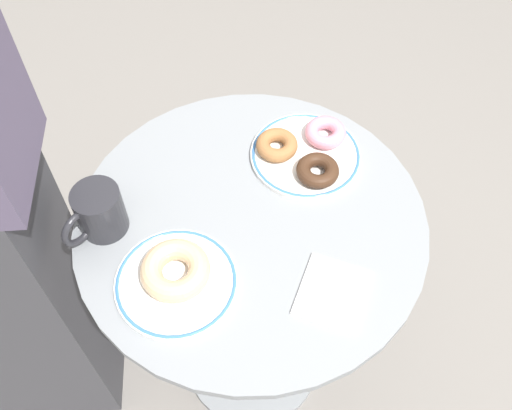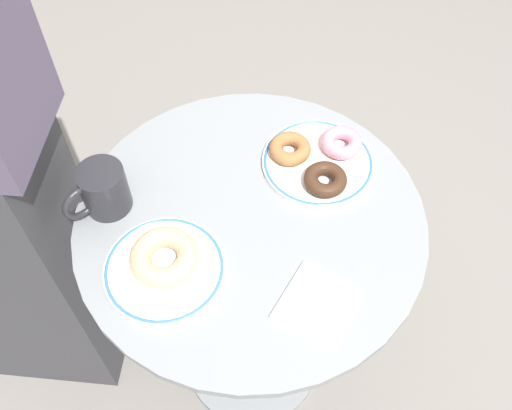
{
  "view_description": "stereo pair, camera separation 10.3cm",
  "coord_description": "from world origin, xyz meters",
  "px_view_note": "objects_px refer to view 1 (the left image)",
  "views": [
    {
      "loc": [
        -0.46,
        -0.37,
        1.6
      ],
      "look_at": [
        0.01,
        -0.0,
        0.75
      ],
      "focal_mm": 40.77,
      "sensor_mm": 36.0,
      "label": 1
    },
    {
      "loc": [
        -0.39,
        -0.45,
        1.6
      ],
      "look_at": [
        0.01,
        -0.0,
        0.75
      ],
      "focal_mm": 40.77,
      "sensor_mm": 36.0,
      "label": 2
    }
  ],
  "objects_px": {
    "plate_left": "(176,282)",
    "donut_cinnamon": "(277,145)",
    "cafe_table": "(252,282)",
    "coffee_mug": "(98,212)",
    "donut_chocolate": "(318,170)",
    "paper_napkin": "(333,293)",
    "plate_right": "(306,155)",
    "donut_glazed": "(175,270)",
    "donut_pink_frosted": "(324,132)"
  },
  "relations": [
    {
      "from": "donut_pink_frosted",
      "to": "paper_napkin",
      "type": "relative_size",
      "value": 0.67
    },
    {
      "from": "cafe_table",
      "to": "coffee_mug",
      "type": "distance_m",
      "value": 0.4
    },
    {
      "from": "donut_glazed",
      "to": "donut_pink_frosted",
      "type": "distance_m",
      "value": 0.41
    },
    {
      "from": "donut_cinnamon",
      "to": "paper_napkin",
      "type": "relative_size",
      "value": 0.67
    },
    {
      "from": "cafe_table",
      "to": "paper_napkin",
      "type": "distance_m",
      "value": 0.32
    },
    {
      "from": "plate_left",
      "to": "donut_chocolate",
      "type": "bearing_deg",
      "value": -10.02
    },
    {
      "from": "cafe_table",
      "to": "donut_pink_frosted",
      "type": "distance_m",
      "value": 0.36
    },
    {
      "from": "plate_right",
      "to": "donut_pink_frosted",
      "type": "xyz_separation_m",
      "value": [
        0.06,
        -0.0,
        0.02
      ]
    },
    {
      "from": "cafe_table",
      "to": "coffee_mug",
      "type": "height_order",
      "value": "coffee_mug"
    },
    {
      "from": "plate_right",
      "to": "coffee_mug",
      "type": "height_order",
      "value": "coffee_mug"
    },
    {
      "from": "plate_left",
      "to": "donut_chocolate",
      "type": "distance_m",
      "value": 0.34
    },
    {
      "from": "donut_cinnamon",
      "to": "donut_chocolate",
      "type": "bearing_deg",
      "value": -92.11
    },
    {
      "from": "cafe_table",
      "to": "donut_chocolate",
      "type": "bearing_deg",
      "value": -15.6
    },
    {
      "from": "paper_napkin",
      "to": "cafe_table",
      "type": "bearing_deg",
      "value": 80.41
    },
    {
      "from": "plate_right",
      "to": "cafe_table",
      "type": "bearing_deg",
      "value": -178.07
    },
    {
      "from": "paper_napkin",
      "to": "donut_chocolate",
      "type": "bearing_deg",
      "value": 40.78
    },
    {
      "from": "donut_chocolate",
      "to": "paper_napkin",
      "type": "bearing_deg",
      "value": -139.22
    },
    {
      "from": "paper_napkin",
      "to": "plate_right",
      "type": "bearing_deg",
      "value": 43.83
    },
    {
      "from": "donut_cinnamon",
      "to": "coffee_mug",
      "type": "bearing_deg",
      "value": 156.82
    },
    {
      "from": "coffee_mug",
      "to": "donut_glazed",
      "type": "bearing_deg",
      "value": -88.93
    },
    {
      "from": "plate_right",
      "to": "donut_chocolate",
      "type": "xyz_separation_m",
      "value": [
        -0.03,
        -0.05,
        0.02
      ]
    },
    {
      "from": "donut_cinnamon",
      "to": "donut_chocolate",
      "type": "relative_size",
      "value": 1.0
    },
    {
      "from": "coffee_mug",
      "to": "donut_pink_frosted",
      "type": "bearing_deg",
      "value": -25.1
    },
    {
      "from": "donut_chocolate",
      "to": "coffee_mug",
      "type": "bearing_deg",
      "value": 143.74
    },
    {
      "from": "cafe_table",
      "to": "paper_napkin",
      "type": "height_order",
      "value": "paper_napkin"
    },
    {
      "from": "donut_chocolate",
      "to": "donut_glazed",
      "type": "bearing_deg",
      "value": 168.72
    },
    {
      "from": "plate_right",
      "to": "donut_pink_frosted",
      "type": "relative_size",
      "value": 2.66
    },
    {
      "from": "donut_glazed",
      "to": "donut_cinnamon",
      "type": "bearing_deg",
      "value": 5.88
    },
    {
      "from": "plate_right",
      "to": "paper_napkin",
      "type": "xyz_separation_m",
      "value": [
        -0.22,
        -0.21,
        -0.0
      ]
    },
    {
      "from": "plate_right",
      "to": "donut_cinnamon",
      "type": "distance_m",
      "value": 0.06
    },
    {
      "from": "cafe_table",
      "to": "donut_pink_frosted",
      "type": "height_order",
      "value": "donut_pink_frosted"
    },
    {
      "from": "plate_left",
      "to": "donut_cinnamon",
      "type": "xyz_separation_m",
      "value": [
        0.34,
        0.04,
        0.02
      ]
    },
    {
      "from": "plate_right",
      "to": "paper_napkin",
      "type": "bearing_deg",
      "value": -136.17
    },
    {
      "from": "plate_left",
      "to": "paper_napkin",
      "type": "relative_size",
      "value": 1.72
    },
    {
      "from": "donut_glazed",
      "to": "donut_chocolate",
      "type": "distance_m",
      "value": 0.33
    },
    {
      "from": "donut_pink_frosted",
      "to": "coffee_mug",
      "type": "height_order",
      "value": "coffee_mug"
    },
    {
      "from": "plate_left",
      "to": "donut_glazed",
      "type": "distance_m",
      "value": 0.03
    },
    {
      "from": "cafe_table",
      "to": "donut_cinnamon",
      "type": "height_order",
      "value": "donut_cinnamon"
    },
    {
      "from": "donut_glazed",
      "to": "donut_pink_frosted",
      "type": "bearing_deg",
      "value": -2.7
    },
    {
      "from": "donut_pink_frosted",
      "to": "coffee_mug",
      "type": "xyz_separation_m",
      "value": [
        -0.42,
        0.19,
        0.02
      ]
    },
    {
      "from": "donut_chocolate",
      "to": "coffee_mug",
      "type": "relative_size",
      "value": 0.64
    },
    {
      "from": "donut_chocolate",
      "to": "donut_pink_frosted",
      "type": "bearing_deg",
      "value": 26.98
    },
    {
      "from": "donut_glazed",
      "to": "plate_left",
      "type": "bearing_deg",
      "value": -143.89
    },
    {
      "from": "plate_left",
      "to": "donut_chocolate",
      "type": "xyz_separation_m",
      "value": [
        0.33,
        -0.06,
        0.02
      ]
    },
    {
      "from": "donut_glazed",
      "to": "donut_chocolate",
      "type": "xyz_separation_m",
      "value": [
        0.32,
        -0.06,
        -0.01
      ]
    },
    {
      "from": "plate_right",
      "to": "donut_chocolate",
      "type": "height_order",
      "value": "donut_chocolate"
    },
    {
      "from": "donut_cinnamon",
      "to": "donut_chocolate",
      "type": "xyz_separation_m",
      "value": [
        -0.0,
        -0.1,
        0.0
      ]
    },
    {
      "from": "plate_left",
      "to": "donut_chocolate",
      "type": "height_order",
      "value": "donut_chocolate"
    },
    {
      "from": "paper_napkin",
      "to": "coffee_mug",
      "type": "height_order",
      "value": "coffee_mug"
    },
    {
      "from": "cafe_table",
      "to": "plate_right",
      "type": "distance_m",
      "value": 0.31
    }
  ]
}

